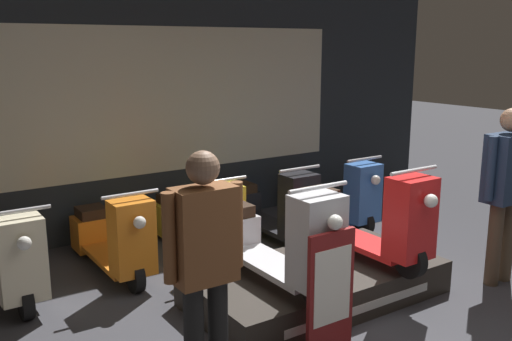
# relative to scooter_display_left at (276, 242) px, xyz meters

# --- Properties ---
(shop_wall_back) EXTENTS (8.50, 0.09, 3.20)m
(shop_wall_back) POSITION_rel_scooter_display_left_xyz_m (0.33, 2.69, 0.95)
(shop_wall_back) COLOR #23282D
(shop_wall_back) RESTS_ON ground_plane
(display_platform) EXTENTS (2.21, 1.14, 0.29)m
(display_platform) POSITION_rel_scooter_display_left_xyz_m (0.50, 0.07, -0.50)
(display_platform) COLOR #2D2823
(display_platform) RESTS_ON ground_plane
(scooter_display_left) EXTENTS (0.52, 1.58, 0.93)m
(scooter_display_left) POSITION_rel_scooter_display_left_xyz_m (0.00, 0.00, 0.00)
(scooter_display_left) COLOR black
(scooter_display_left) RESTS_ON display_platform
(scooter_display_right) EXTENTS (0.52, 1.58, 0.93)m
(scooter_display_right) POSITION_rel_scooter_display_left_xyz_m (1.00, 0.00, 0.00)
(scooter_display_right) COLOR black
(scooter_display_right) RESTS_ON display_platform
(scooter_backrow_0) EXTENTS (0.52, 1.58, 0.93)m
(scooter_backrow_0) POSITION_rel_scooter_display_left_xyz_m (-1.72, 1.62, -0.29)
(scooter_backrow_0) COLOR black
(scooter_backrow_0) RESTS_ON ground_plane
(scooter_backrow_1) EXTENTS (0.52, 1.58, 0.93)m
(scooter_backrow_1) POSITION_rel_scooter_display_left_xyz_m (-0.78, 1.62, -0.29)
(scooter_backrow_1) COLOR black
(scooter_backrow_1) RESTS_ON ground_plane
(scooter_backrow_2) EXTENTS (0.52, 1.58, 0.93)m
(scooter_backrow_2) POSITION_rel_scooter_display_left_xyz_m (0.16, 1.62, -0.29)
(scooter_backrow_2) COLOR black
(scooter_backrow_2) RESTS_ON ground_plane
(scooter_backrow_3) EXTENTS (0.52, 1.58, 0.93)m
(scooter_backrow_3) POSITION_rel_scooter_display_left_xyz_m (1.11, 1.62, -0.29)
(scooter_backrow_3) COLOR black
(scooter_backrow_3) RESTS_ON ground_plane
(scooter_backrow_4) EXTENTS (0.52, 1.58, 0.93)m
(scooter_backrow_4) POSITION_rel_scooter_display_left_xyz_m (2.05, 1.62, -0.29)
(scooter_backrow_4) COLOR black
(scooter_backrow_4) RESTS_ON ground_plane
(person_left_browsing) EXTENTS (0.55, 0.22, 1.58)m
(person_left_browsing) POSITION_rel_scooter_display_left_xyz_m (-0.97, -0.60, 0.27)
(person_left_browsing) COLOR black
(person_left_browsing) RESTS_ON ground_plane
(person_right_browsing) EXTENTS (0.60, 0.25, 1.64)m
(person_right_browsing) POSITION_rel_scooter_display_left_xyz_m (2.15, -0.60, 0.33)
(person_right_browsing) COLOR #473828
(person_right_browsing) RESTS_ON ground_plane
(price_sign_board) EXTENTS (0.40, 0.04, 0.93)m
(price_sign_board) POSITION_rel_scooter_display_left_xyz_m (-0.03, -0.71, -0.17)
(price_sign_board) COLOR maroon
(price_sign_board) RESTS_ON ground_plane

